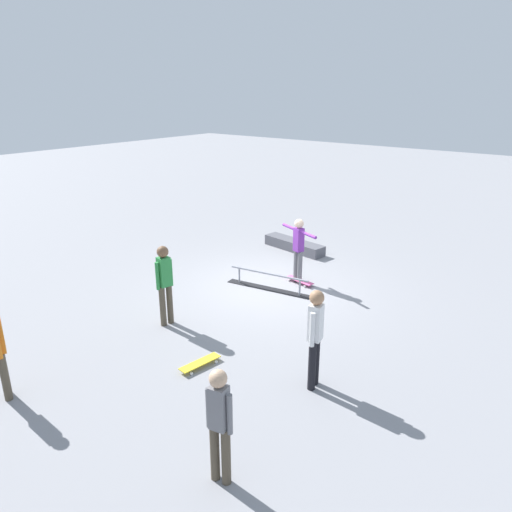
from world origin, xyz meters
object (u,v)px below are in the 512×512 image
(bystander_white_shirt, at_px, (315,334))
(skateboard_main, at_px, (300,280))
(grind_rail, at_px, (269,282))
(bystander_green_shirt, at_px, (165,281))
(skater_main, at_px, (298,246))
(bystander_grey_shirt, at_px, (219,421))
(loose_skateboard_yellow, at_px, (200,363))
(skate_ledge, at_px, (294,245))

(bystander_white_shirt, bearing_deg, skateboard_main, 23.68)
(grind_rail, relative_size, bystander_green_shirt, 1.31)
(skateboard_main, distance_m, bystander_white_shirt, 4.50)
(skateboard_main, bearing_deg, skater_main, 171.70)
(skateboard_main, relative_size, bystander_grey_shirt, 0.51)
(bystander_white_shirt, relative_size, bystander_green_shirt, 1.00)
(grind_rail, bearing_deg, loose_skateboard_yellow, 97.98)
(skateboard_main, bearing_deg, bystander_white_shirt, -44.39)
(bystander_green_shirt, bearing_deg, skate_ledge, 15.78)
(grind_rail, xyz_separation_m, loose_skateboard_yellow, (-1.09, 3.52, -0.11))
(grind_rail, bearing_deg, bystander_white_shirt, 127.57)
(skateboard_main, relative_size, bystander_green_shirt, 0.48)
(loose_skateboard_yellow, bearing_deg, skate_ledge, 27.87)
(skate_ledge, relative_size, loose_skateboard_yellow, 2.51)
(skate_ledge, relative_size, bystander_white_shirt, 1.19)
(grind_rail, height_order, loose_skateboard_yellow, grind_rail)
(bystander_white_shirt, bearing_deg, loose_skateboard_yellow, 98.90)
(skater_main, bearing_deg, grind_rail, 89.40)
(bystander_white_shirt, distance_m, bystander_green_shirt, 3.56)
(skater_main, height_order, loose_skateboard_yellow, skater_main)
(grind_rail, xyz_separation_m, bystander_green_shirt, (0.58, 2.77, 0.78))
(bystander_white_shirt, distance_m, loose_skateboard_yellow, 2.21)
(skate_ledge, bearing_deg, loose_skateboard_yellow, 109.32)
(skater_main, xyz_separation_m, skateboard_main, (-0.09, 0.03, -0.89))
(grind_rail, xyz_separation_m, bystander_white_shirt, (-2.98, 2.80, 0.79))
(bystander_white_shirt, xyz_separation_m, bystander_green_shirt, (3.56, -0.03, -0.00))
(grind_rail, bearing_deg, bystander_grey_shirt, 111.58)
(skateboard_main, bearing_deg, bystander_green_shirt, -95.68)
(loose_skateboard_yellow, bearing_deg, bystander_green_shirt, 74.43)
(skate_ledge, xyz_separation_m, skateboard_main, (-1.56, 2.10, -0.08))
(grind_rail, height_order, bystander_green_shirt, bystander_green_shirt)
(bystander_grey_shirt, relative_size, loose_skateboard_yellow, 1.96)
(skater_main, relative_size, bystander_green_shirt, 0.96)
(skateboard_main, height_order, loose_skateboard_yellow, same)
(bystander_grey_shirt, height_order, bystander_green_shirt, bystander_green_shirt)
(grind_rail, height_order, bystander_grey_shirt, bystander_grey_shirt)
(grind_rail, xyz_separation_m, skater_main, (-0.32, -0.81, 0.78))
(loose_skateboard_yellow, bearing_deg, grind_rail, 25.74)
(bystander_white_shirt, bearing_deg, skater_main, 24.36)
(bystander_green_shirt, distance_m, loose_skateboard_yellow, 2.04)
(skateboard_main, bearing_deg, skate_ledge, 136.45)
(bystander_white_shirt, relative_size, loose_skateboard_yellow, 2.10)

